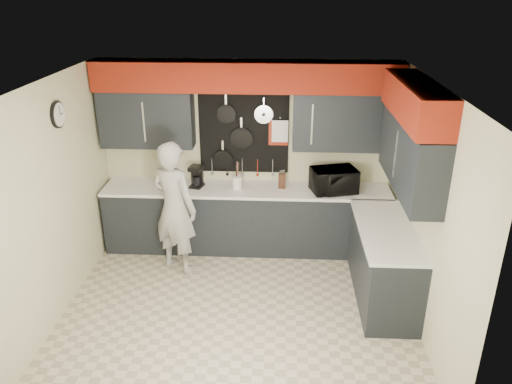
# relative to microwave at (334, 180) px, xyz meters

# --- Properties ---
(ground) EXTENTS (4.00, 4.00, 0.00)m
(ground) POSITION_rel_microwave_xyz_m (-1.17, -1.38, -1.08)
(ground) COLOR beige
(ground) RESTS_ON ground
(back_wall_assembly) EXTENTS (4.00, 0.36, 2.60)m
(back_wall_assembly) POSITION_rel_microwave_xyz_m (-1.16, 0.21, 0.93)
(back_wall_assembly) COLOR beige
(back_wall_assembly) RESTS_ON ground
(right_wall_assembly) EXTENTS (0.36, 3.50, 2.60)m
(right_wall_assembly) POSITION_rel_microwave_xyz_m (0.69, -1.12, 0.86)
(right_wall_assembly) COLOR beige
(right_wall_assembly) RESTS_ON ground
(left_wall_assembly) EXTENTS (0.05, 3.50, 2.60)m
(left_wall_assembly) POSITION_rel_microwave_xyz_m (-3.16, -1.37, 0.25)
(left_wall_assembly) COLOR beige
(left_wall_assembly) RESTS_ON ground
(base_cabinets) EXTENTS (3.95, 2.20, 0.92)m
(base_cabinets) POSITION_rel_microwave_xyz_m (-0.68, -0.25, -0.62)
(base_cabinets) COLOR black
(base_cabinets) RESTS_ON ground
(microwave) EXTENTS (0.66, 0.53, 0.32)m
(microwave) POSITION_rel_microwave_xyz_m (0.00, 0.00, 0.00)
(microwave) COLOR black
(microwave) RESTS_ON base_cabinets
(knife_block) EXTENTS (0.10, 0.10, 0.20)m
(knife_block) POSITION_rel_microwave_xyz_m (-0.68, 0.09, -0.06)
(knife_block) COLOR #361911
(knife_block) RESTS_ON base_cabinets
(utensil_crock) EXTENTS (0.13, 0.13, 0.17)m
(utensil_crock) POSITION_rel_microwave_xyz_m (-1.29, 0.04, -0.07)
(utensil_crock) COLOR white
(utensil_crock) RESTS_ON base_cabinets
(coffee_maker) EXTENTS (0.21, 0.24, 0.30)m
(coffee_maker) POSITION_rel_microwave_xyz_m (-1.85, 0.09, -0.01)
(coffee_maker) COLOR black
(coffee_maker) RESTS_ON base_cabinets
(person) EXTENTS (0.76, 0.67, 1.75)m
(person) POSITION_rel_microwave_xyz_m (-2.04, -0.54, -0.20)
(person) COLOR #9D9C9B
(person) RESTS_ON ground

